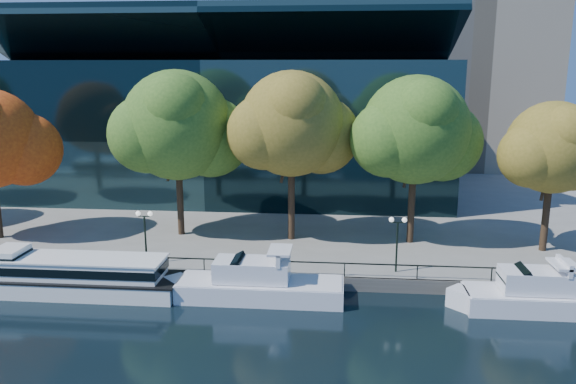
# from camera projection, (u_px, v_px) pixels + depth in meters

# --- Properties ---
(ground) EXTENTS (160.00, 160.00, 0.00)m
(ground) POSITION_uv_depth(u_px,v_px,m) (193.00, 303.00, 37.24)
(ground) COLOR black
(ground) RESTS_ON ground
(promenade) EXTENTS (90.00, 67.08, 1.00)m
(promenade) POSITION_uv_depth(u_px,v_px,m) (265.00, 185.00, 72.49)
(promenade) COLOR slate
(promenade) RESTS_ON ground
(railing) EXTENTS (88.20, 0.08, 0.99)m
(railing) POSITION_uv_depth(u_px,v_px,m) (204.00, 259.00, 39.98)
(railing) COLOR black
(railing) RESTS_ON promenade
(convention_building) EXTENTS (50.00, 24.57, 21.43)m
(convention_building) POSITION_uv_depth(u_px,v_px,m) (226.00, 126.00, 66.66)
(convention_building) COLOR black
(convention_building) RESTS_ON ground
(tour_boat) EXTENTS (16.42, 3.66, 3.12)m
(tour_boat) POSITION_uv_depth(u_px,v_px,m) (68.00, 274.00, 38.73)
(tour_boat) COLOR white
(tour_boat) RESTS_ON ground
(cruiser_near) EXTENTS (12.34, 3.18, 3.58)m
(cruiser_near) POSITION_uv_depth(u_px,v_px,m) (253.00, 283.00, 37.69)
(cruiser_near) COLOR silver
(cruiser_near) RESTS_ON ground
(cruiser_far) EXTENTS (10.77, 2.98, 3.52)m
(cruiser_far) POSITION_uv_depth(u_px,v_px,m) (535.00, 295.00, 35.79)
(cruiser_far) COLOR silver
(cruiser_far) RESTS_ON ground
(tree_2) EXTENTS (11.59, 9.51, 14.18)m
(tree_2) POSITION_uv_depth(u_px,v_px,m) (179.00, 128.00, 47.19)
(tree_2) COLOR black
(tree_2) RESTS_ON promenade
(tree_3) EXTENTS (10.82, 8.87, 14.12)m
(tree_3) POSITION_uv_depth(u_px,v_px,m) (294.00, 126.00, 45.77)
(tree_3) COLOR black
(tree_3) RESTS_ON promenade
(tree_4) EXTENTS (10.94, 8.97, 13.78)m
(tree_4) POSITION_uv_depth(u_px,v_px,m) (417.00, 132.00, 44.94)
(tree_4) COLOR black
(tree_4) RESTS_ON promenade
(tree_5) EXTENTS (8.90, 7.29, 11.84)m
(tree_5) POSITION_uv_depth(u_px,v_px,m) (555.00, 150.00, 43.07)
(tree_5) COLOR black
(tree_5) RESTS_ON promenade
(lamp_1) EXTENTS (1.26, 0.36, 4.03)m
(lamp_1) POSITION_uv_depth(u_px,v_px,m) (145.00, 225.00, 41.18)
(lamp_1) COLOR black
(lamp_1) RESTS_ON promenade
(lamp_2) EXTENTS (1.26, 0.36, 4.03)m
(lamp_2) POSITION_uv_depth(u_px,v_px,m) (397.00, 232.00, 39.52)
(lamp_2) COLOR black
(lamp_2) RESTS_ON promenade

